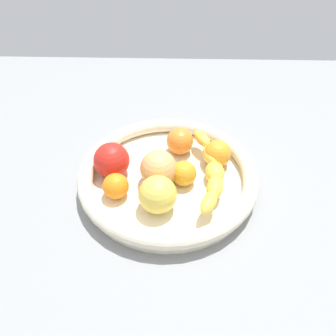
% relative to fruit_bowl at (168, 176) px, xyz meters
% --- Properties ---
extents(kitchen_counter, '(1.20, 1.20, 0.03)m').
position_rel_fruit_bowl_xyz_m(kitchen_counter, '(0.00, 0.00, -0.04)').
color(kitchen_counter, gray).
rests_on(kitchen_counter, ground).
extents(fruit_bowl, '(0.36, 0.36, 0.05)m').
position_rel_fruit_bowl_xyz_m(fruit_bowl, '(0.00, 0.00, 0.00)').
color(fruit_bowl, beige).
rests_on(fruit_bowl, kitchen_counter).
extents(banana_draped_left, '(0.07, 0.25, 0.05)m').
position_rel_fruit_bowl_xyz_m(banana_draped_left, '(0.09, -0.00, 0.02)').
color(banana_draped_left, yellow).
rests_on(banana_draped_left, fruit_bowl).
extents(orange_front, '(0.06, 0.06, 0.06)m').
position_rel_fruit_bowl_xyz_m(orange_front, '(0.10, 0.05, 0.02)').
color(orange_front, orange).
rests_on(orange_front, fruit_bowl).
extents(orange_mid_left, '(0.05, 0.05, 0.05)m').
position_rel_fruit_bowl_xyz_m(orange_mid_left, '(0.03, -0.01, 0.02)').
color(orange_mid_left, orange).
rests_on(orange_mid_left, fruit_bowl).
extents(orange_mid_right, '(0.06, 0.06, 0.06)m').
position_rel_fruit_bowl_xyz_m(orange_mid_right, '(0.02, 0.09, 0.02)').
color(orange_mid_right, orange).
rests_on(orange_mid_right, fruit_bowl).
extents(orange_rear, '(0.05, 0.05, 0.05)m').
position_rel_fruit_bowl_xyz_m(orange_rear, '(-0.10, -0.05, 0.02)').
color(orange_rear, orange).
rests_on(orange_rear, fruit_bowl).
extents(peach_blush, '(0.07, 0.07, 0.07)m').
position_rel_fruit_bowl_xyz_m(peach_blush, '(-0.02, -0.01, 0.03)').
color(peach_blush, '#EFA964').
rests_on(peach_blush, fruit_bowl).
extents(apple_yellow, '(0.07, 0.07, 0.07)m').
position_rel_fruit_bowl_xyz_m(apple_yellow, '(-0.02, -0.08, 0.03)').
color(apple_yellow, '#E5CB4F').
rests_on(apple_yellow, fruit_bowl).
extents(tomato_red, '(0.07, 0.07, 0.07)m').
position_rel_fruit_bowl_xyz_m(tomato_red, '(-0.11, 0.01, 0.03)').
color(tomato_red, red).
rests_on(tomato_red, fruit_bowl).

